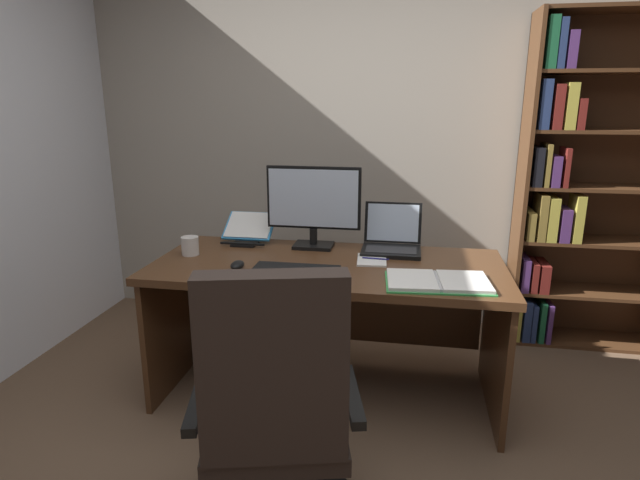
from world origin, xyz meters
TOP-DOWN VIEW (x-y plane):
  - wall_back at (0.00, 2.03)m, footprint 4.61×0.12m
  - desk at (-0.16, 0.96)m, footprint 1.80×0.81m
  - bookshelf at (1.29, 1.79)m, footprint 0.95×0.32m
  - office_chair at (-0.18, -0.11)m, footprint 0.68×0.60m
  - monitor at (-0.28, 1.16)m, footprint 0.53×0.16m
  - laptop at (0.16, 1.16)m, footprint 0.32×0.31m
  - keyboard at (-0.28, 0.70)m, footprint 0.42×0.15m
  - computer_mouse at (-0.58, 0.70)m, footprint 0.06×0.10m
  - reading_stand_with_book at (-0.68, 1.21)m, footprint 0.29×0.26m
  - open_binder at (0.39, 0.65)m, footprint 0.49×0.33m
  - notepad at (0.07, 0.95)m, footprint 0.16×0.22m
  - pen at (0.09, 0.95)m, footprint 0.14×0.02m
  - coffee_mug at (-0.91, 0.89)m, footprint 0.09×0.09m

SIDE VIEW (x-z plane):
  - office_chair at x=-0.18m, z-range -0.08..0.98m
  - desk at x=-0.16m, z-range 0.18..0.92m
  - notepad at x=0.07m, z-range 0.75..0.76m
  - open_binder at x=0.39m, z-range 0.75..0.77m
  - keyboard at x=-0.28m, z-range 0.75..0.77m
  - pen at x=0.09m, z-range 0.76..0.76m
  - computer_mouse at x=-0.58m, z-range 0.75..0.79m
  - coffee_mug at x=-0.91m, z-range 0.75..0.85m
  - laptop at x=0.16m, z-range 0.67..0.93m
  - reading_stand_with_book at x=-0.68m, z-range 0.75..0.90m
  - monitor at x=-0.28m, z-range 0.75..1.21m
  - bookshelf at x=1.29m, z-range -0.01..2.06m
  - wall_back at x=0.00m, z-range 0.00..2.75m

